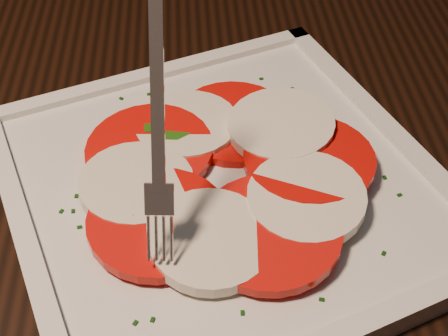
# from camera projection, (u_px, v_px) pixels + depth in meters

# --- Properties ---
(table) EXTENTS (1.20, 0.80, 0.75)m
(table) POSITION_uv_depth(u_px,v_px,m) (175.00, 253.00, 0.56)
(table) COLOR black
(table) RESTS_ON ground
(plate) EXTENTS (0.40, 0.40, 0.01)m
(plate) POSITION_uv_depth(u_px,v_px,m) (224.00, 189.00, 0.47)
(plate) COLOR silver
(plate) RESTS_ON table
(caprese_salad) EXTENTS (0.25, 0.25, 0.03)m
(caprese_salad) POSITION_uv_depth(u_px,v_px,m) (224.00, 173.00, 0.46)
(caprese_salad) COLOR red
(caprese_salad) RESTS_ON plate
(fork) EXTENTS (0.04, 0.09, 0.14)m
(fork) POSITION_uv_depth(u_px,v_px,m) (160.00, 120.00, 0.38)
(fork) COLOR white
(fork) RESTS_ON caprese_salad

